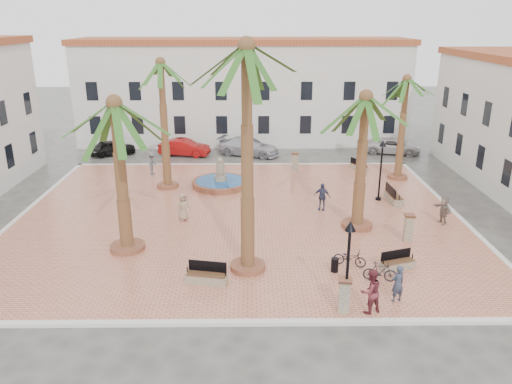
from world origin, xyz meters
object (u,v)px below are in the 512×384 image
fountain (221,182)px  bench_se (397,264)px  palm_sw (116,122)px  pedestrian_fountain_a (183,207)px  palm_nw (161,76)px  palm_ne (406,90)px  pedestrian_fountain_b (322,196)px  car_red (184,147)px  bollard_n (295,162)px  car_white (393,146)px  bollard_se (344,295)px  cyclist_a (398,284)px  bicycle_a (350,258)px  lamppost_e (382,160)px  car_silver (249,147)px  car_black (112,148)px  bench_ne (359,167)px  pedestrian_north (152,163)px  lamppost_s (349,252)px  bench_s (207,277)px  litter_bin (335,265)px  cyclist_b (371,291)px  bicycle_b (380,272)px  palm_e (365,114)px

fountain → bench_se: 15.21m
fountain → palm_sw: size_ratio=0.51×
pedestrian_fountain_a → palm_nw: bearing=73.4°
palm_ne → pedestrian_fountain_b: bearing=-135.8°
car_red → palm_ne: bearing=-102.5°
bollard_n → pedestrian_fountain_a: pedestrian_fountain_a is taller
car_white → bollard_se: bearing=175.3°
cyclist_a → bicycle_a: bearing=-87.4°
lamppost_e → car_silver: size_ratio=0.75×
bicycle_a → car_black: 26.66m
bench_ne → bollard_n: (-5.00, -0.44, 0.54)m
bench_se → pedestrian_north: bearing=114.8°
bench_ne → lamppost_s: lamppost_s is taller
pedestrian_fountain_b → car_white: (8.18, 13.90, -0.34)m
bicycle_a → car_black: (-16.59, 20.87, 0.11)m
bollard_n → palm_ne: bearing=-13.1°
lamppost_e → pedestrian_fountain_b: lamppost_e is taller
bollard_se → bench_se: bearing=48.7°
car_red → palm_sw: bearing=-170.9°
bench_ne → pedestrian_fountain_b: 9.35m
pedestrian_fountain_b → bench_s: bearing=-103.2°
bench_se → litter_bin: bench_se is taller
palm_sw → car_white: 27.59m
lamppost_e → car_red: bearing=140.0°
cyclist_a → car_white: size_ratio=0.34×
fountain → lamppost_e: lamppost_e is taller
bench_s → car_black: bearing=124.9°
cyclist_b → car_black: cyclist_b is taller
palm_nw → cyclist_b: palm_nw is taller
bench_s → car_silver: car_silver is taller
bollard_se → bicycle_b: bollard_se is taller
bench_s → litter_bin: 5.91m
palm_ne → litter_bin: size_ratio=11.19×
bench_ne → pedestrian_fountain_b: size_ratio=0.98×
pedestrian_fountain_b → palm_nw: bearing=178.3°
lamppost_s → bicycle_a: size_ratio=2.55×
bench_s → car_silver: (1.81, 22.26, 0.34)m
palm_e → palm_ne: palm_e is taller
car_red → bollard_n: bearing=-109.9°
bench_se → pedestrian_north: 20.67m
fountain → lamppost_s: lamppost_s is taller
lamppost_e → bicycle_b: lamppost_e is taller
pedestrian_fountain_b → lamppost_e: bearing=45.2°
bollard_se → bicycle_b: bearing=50.3°
palm_e → palm_ne: 10.14m
palm_sw → lamppost_s: palm_sw is taller
litter_bin → cyclist_b: (0.84, -3.37, 0.60)m
bicycle_a → litter_bin: bearing=146.2°
cyclist_b → car_black: bearing=-79.1°
pedestrian_fountain_a → lamppost_e: bearing=-18.8°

